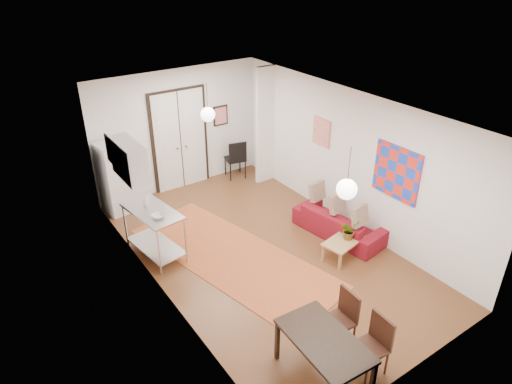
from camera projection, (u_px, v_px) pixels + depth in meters
floor at (263, 252)px, 8.95m from camera, size 7.00×7.00×0.00m
ceiling at (265, 109)px, 7.58m from camera, size 4.20×7.00×0.02m
wall_back at (178, 130)px, 10.81m from camera, size 4.20×0.02×2.90m
wall_front at (426, 291)px, 5.72m from camera, size 4.20×0.02×2.90m
wall_left at (156, 221)px, 7.21m from camera, size 0.02×7.00×2.90m
wall_right at (348, 159)px, 9.32m from camera, size 0.02×7.00×2.90m
double_doors at (180, 141)px, 10.89m from camera, size 1.44×0.06×2.50m
stub_partition at (265, 126)px, 11.04m from camera, size 0.50×0.10×2.90m
wall_cabinet at (129, 160)px, 8.18m from camera, size 0.35×1.00×0.70m
painting_popart at (397, 173)px, 8.30m from camera, size 0.05×1.00×1.00m
painting_abstract at (322, 132)px, 9.72m from camera, size 0.05×0.50×0.60m
poster_back at (221, 116)px, 11.29m from camera, size 0.40×0.03×0.50m
print_left at (111, 150)px, 8.44m from camera, size 0.03×0.44×0.54m
pendant_back at (208, 114)px, 9.34m from camera, size 0.30×0.30×0.80m
pendant_front at (347, 189)px, 6.44m from camera, size 0.30×0.30×0.80m
kilim_rug at (232, 257)px, 8.79m from camera, size 2.58×4.67×0.01m
sofa at (339, 223)px, 9.35m from camera, size 1.02×2.02×0.56m
coffee_table at (344, 242)px, 8.66m from camera, size 0.93×0.63×0.38m
potted_plant at (349, 230)px, 8.60m from camera, size 0.35×0.38×0.37m
kitchen_counter at (154, 226)px, 8.57m from camera, size 0.82×1.37×0.99m
bowl at (158, 216)px, 8.18m from camera, size 0.28×0.28×0.06m
soap_bottle at (146, 200)px, 8.55m from camera, size 0.11×0.11×0.21m
fridge at (115, 178)px, 9.98m from camera, size 0.65×0.65×1.63m
dining_table at (324, 344)px, 6.02m from camera, size 0.82×1.36×0.73m
dining_chair_near at (334, 313)px, 6.69m from camera, size 0.45×0.62×0.90m
dining_chair_far at (365, 340)px, 6.25m from camera, size 0.45×0.62×0.90m
black_side_chair at (233, 154)px, 11.70m from camera, size 0.55×0.56×1.02m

